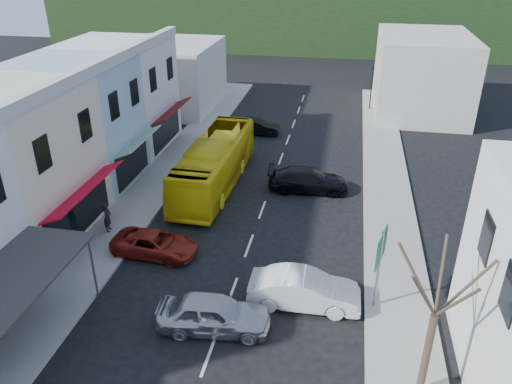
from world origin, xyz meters
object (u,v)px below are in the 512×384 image
pedestrian_left (107,217)px  car_white (304,292)px  car_silver (214,315)px  street_tree (435,315)px  traffic_signal (371,88)px  bus (215,164)px  car_red (155,243)px  direction_sign (378,271)px

pedestrian_left → car_white: bearing=-119.3°
car_white → car_silver: bearing=121.1°
pedestrian_left → street_tree: bearing=-126.7°
pedestrian_left → traffic_signal: size_ratio=0.39×
bus → car_red: 8.50m
car_silver → direction_sign: size_ratio=1.12×
car_red → direction_sign: 11.26m
car_white → traffic_signal: traffic_signal is taller
car_silver → pedestrian_left: (-7.69, 6.32, 0.30)m
bus → street_tree: bearing=-51.5°
bus → pedestrian_left: (-4.25, -6.88, -0.55)m
car_red → street_tree: bearing=-114.5°
car_white → car_red: (-7.92, 2.59, 0.00)m
car_red → traffic_signal: traffic_signal is taller
car_red → traffic_signal: size_ratio=1.04×
car_silver → pedestrian_left: pedestrian_left is taller
bus → traffic_signal: traffic_signal is taller
car_silver → car_white: (3.52, 2.21, 0.00)m
traffic_signal → street_tree: bearing=111.6°
street_tree → traffic_signal: 33.61m
car_white → pedestrian_left: size_ratio=2.59×
bus → pedestrian_left: bearing=-120.5°
street_tree → pedestrian_left: bearing=152.4°
direction_sign → pedestrian_left: bearing=-179.7°
bus → pedestrian_left: size_ratio=6.82×
car_red → traffic_signal: bearing=-18.9°
street_tree → traffic_signal: (-1.28, 33.55, -1.41)m
bus → street_tree: (11.50, -15.11, 2.06)m
car_white → bus: bearing=31.2°
car_white → pedestrian_left: pedestrian_left is taller
direction_sign → car_silver: bearing=-143.5°
car_white → traffic_signal: size_ratio=1.00×
car_white → direction_sign: 3.33m
bus → car_white: size_ratio=2.64×
car_silver → car_white: bearing=-63.3°
car_silver → car_white: 4.15m
car_white → car_red: 8.33m
street_tree → car_silver: bearing=166.7°
car_red → bus: bearing=-2.8°
bus → car_silver: bus is taller
car_silver → pedestrian_left: bearing=45.2°
car_silver → bus: bearing=9.2°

